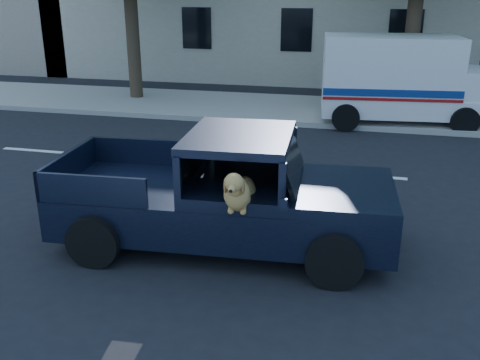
% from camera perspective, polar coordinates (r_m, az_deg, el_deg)
% --- Properties ---
extents(ground, '(120.00, 120.00, 0.00)m').
position_cam_1_polar(ground, '(9.31, -12.29, -4.51)').
color(ground, black).
rests_on(ground, ground).
extents(far_sidewalk, '(60.00, 4.00, 0.15)m').
position_cam_1_polar(far_sidewalk, '(17.61, 0.60, 7.82)').
color(far_sidewalk, gray).
rests_on(far_sidewalk, ground).
extents(lane_stripes, '(21.60, 0.14, 0.01)m').
position_cam_1_polar(lane_stripes, '(11.76, 3.74, 1.19)').
color(lane_stripes, silver).
rests_on(lane_stripes, ground).
extents(pickup_truck, '(5.11, 2.66, 1.79)m').
position_cam_1_polar(pickup_truck, '(8.14, -2.32, -3.04)').
color(pickup_truck, black).
rests_on(pickup_truck, ground).
extents(mail_truck, '(4.74, 2.72, 2.49)m').
position_cam_1_polar(mail_truck, '(16.10, 16.61, 9.53)').
color(mail_truck, silver).
rests_on(mail_truck, ground).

